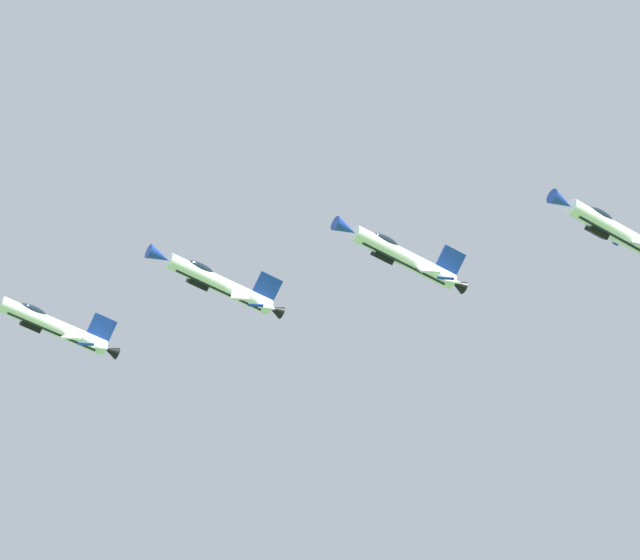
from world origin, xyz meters
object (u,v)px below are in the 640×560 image
(fighter_jet_left_wing, at_px, (51,325))
(fighter_jet_left_outer, at_px, (402,257))
(fighter_jet_right_wing, at_px, (217,283))
(fighter_jet_right_outer, at_px, (616,231))

(fighter_jet_left_wing, height_order, fighter_jet_left_outer, fighter_jet_left_outer)
(fighter_jet_right_wing, relative_size, fighter_jet_right_outer, 1.00)
(fighter_jet_right_wing, bearing_deg, fighter_jet_right_outer, -136.44)
(fighter_jet_left_wing, xyz_separation_m, fighter_jet_right_wing, (16.26, -8.49, 1.22))
(fighter_jet_right_wing, relative_size, fighter_jet_left_outer, 1.00)
(fighter_jet_left_outer, xyz_separation_m, fighter_jet_right_outer, (19.09, -8.88, -1.56))
(fighter_jet_right_outer, bearing_deg, fighter_jet_right_wing, 43.56)
(fighter_jet_right_wing, height_order, fighter_jet_right_outer, fighter_jet_right_wing)
(fighter_jet_left_wing, bearing_deg, fighter_jet_right_wing, -138.79)
(fighter_jet_right_outer, bearing_deg, fighter_jet_left_outer, 43.82)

